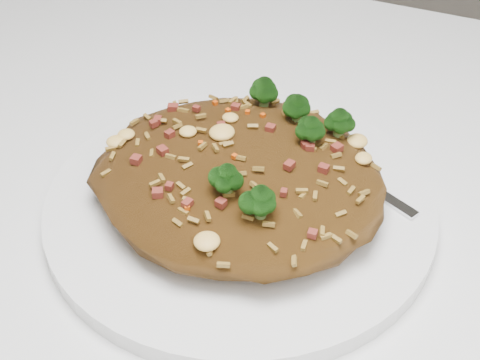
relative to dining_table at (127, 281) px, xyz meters
name	(u,v)px	position (x,y,z in m)	size (l,w,h in m)	color
dining_table	(127,281)	(0.00, 0.00, 0.00)	(1.20, 0.80, 0.75)	white
plate	(240,204)	(0.09, 0.03, 0.10)	(0.27, 0.27, 0.01)	white
fried_rice	(241,168)	(0.09, 0.03, 0.13)	(0.20, 0.18, 0.06)	brown
fork	(335,165)	(0.14, 0.08, 0.11)	(0.15, 0.08, 0.00)	silver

